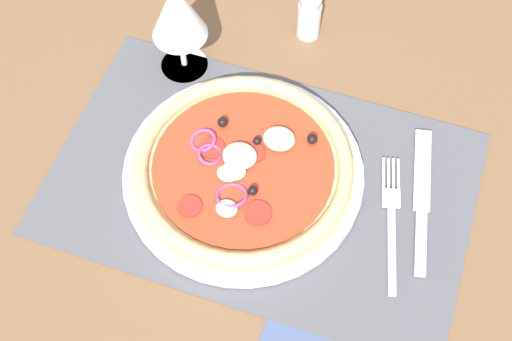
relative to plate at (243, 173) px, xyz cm
name	(u,v)px	position (x,y,z in cm)	size (l,w,h in cm)	color
ground_plane	(261,188)	(2.33, -0.05, -2.22)	(190.00, 140.00, 2.40)	brown
placemat	(261,182)	(2.33, -0.05, -0.82)	(50.87, 32.31, 0.40)	#4C4C51
plate	(243,173)	(0.00, 0.00, 0.00)	(29.36, 29.36, 1.24)	white
pizza	(243,166)	(-0.01, 0.01, 1.70)	(26.81, 26.81, 2.60)	tan
fork	(391,216)	(18.44, 0.42, -0.40)	(5.78, 17.84, 0.44)	silver
knife	(422,197)	(21.34, 3.99, -0.37)	(5.35, 19.96, 0.62)	silver
wine_glass	(177,13)	(-13.53, 14.04, 9.04)	(7.20, 7.20, 14.90)	silver
pepper_shaker	(309,17)	(0.71, 25.00, 2.23)	(3.20, 3.20, 6.70)	silver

